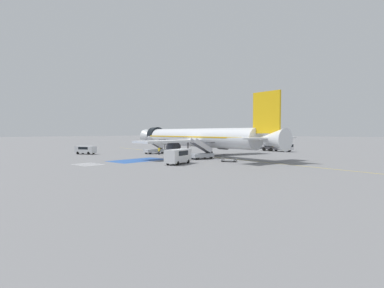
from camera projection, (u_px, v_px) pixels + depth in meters
ground_plane at (195, 155)px, 66.80m from camera, size 600.00×600.00×0.00m
apron_leadline_yellow at (195, 155)px, 66.17m from camera, size 77.57×15.51×0.01m
apron_stand_patch_blue at (139, 160)px, 54.42m from camera, size 5.91×10.55×0.01m
apron_walkway_bar_0 at (82, 164)px, 48.70m from camera, size 0.44×3.60×0.01m
apron_walkway_bar_1 at (86, 164)px, 47.92m from camera, size 0.44×3.60×0.01m
apron_walkway_bar_2 at (90, 165)px, 47.13m from camera, size 0.44×3.60×0.01m
apron_walkway_bar_3 at (94, 165)px, 46.34m from camera, size 0.44×3.60×0.01m
airliner at (196, 138)px, 65.52m from camera, size 45.23×31.82×11.96m
boarding_stairs_forward at (155, 149)px, 70.99m from camera, size 3.09×5.50×4.17m
boarding_stairs_aft at (201, 154)px, 57.13m from camera, size 3.09×5.50×4.05m
fuel_tanker at (276, 145)px, 79.70m from camera, size 8.98×3.55×3.33m
service_van_0 at (178, 155)px, 47.93m from camera, size 3.17×5.68×2.37m
service_van_1 at (86, 149)px, 69.14m from camera, size 5.03×3.75×1.88m
baggage_cart at (229, 160)px, 51.75m from camera, size 2.98×2.41×0.87m
ground_crew_0 at (178, 152)px, 61.14m from camera, size 0.25×0.44×1.78m
ground_crew_1 at (159, 150)px, 67.20m from camera, size 0.45×0.27×1.72m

